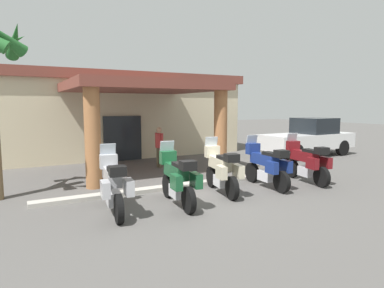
# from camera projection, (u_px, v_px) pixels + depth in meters

# --- Properties ---
(ground_plane) EXTENTS (80.00, 80.00, 0.00)m
(ground_plane) POSITION_uv_depth(u_px,v_px,m) (196.00, 196.00, 9.63)
(ground_plane) COLOR #514F4C
(motel_building) EXTENTS (13.74, 11.89, 4.20)m
(motel_building) POSITION_uv_depth(u_px,v_px,m) (105.00, 114.00, 18.31)
(motel_building) COLOR beige
(motel_building) RESTS_ON ground_plane
(motorcycle_silver) EXTENTS (0.77, 2.21, 1.61)m
(motorcycle_silver) POSITION_uv_depth(u_px,v_px,m) (113.00, 185.00, 8.02)
(motorcycle_silver) COLOR black
(motorcycle_silver) RESTS_ON ground_plane
(motorcycle_green) EXTENTS (0.74, 2.21, 1.61)m
(motorcycle_green) POSITION_uv_depth(u_px,v_px,m) (178.00, 179.00, 8.69)
(motorcycle_green) COLOR black
(motorcycle_green) RESTS_ON ground_plane
(motorcycle_cream) EXTENTS (0.88, 2.20, 1.61)m
(motorcycle_cream) POSITION_uv_depth(u_px,v_px,m) (222.00, 170.00, 9.87)
(motorcycle_cream) COLOR black
(motorcycle_cream) RESTS_ON ground_plane
(motorcycle_blue) EXTENTS (0.73, 2.21, 1.61)m
(motorcycle_blue) POSITION_uv_depth(u_px,v_px,m) (267.00, 166.00, 10.59)
(motorcycle_blue) COLOR black
(motorcycle_blue) RESTS_ON ground_plane
(motorcycle_maroon) EXTENTS (0.83, 2.20, 1.61)m
(motorcycle_maroon) POSITION_uv_depth(u_px,v_px,m) (307.00, 162.00, 11.28)
(motorcycle_maroon) COLOR black
(motorcycle_maroon) RESTS_ON ground_plane
(pedestrian) EXTENTS (0.32, 0.52, 1.70)m
(pedestrian) POSITION_uv_depth(u_px,v_px,m) (159.00, 144.00, 13.96)
(pedestrian) COLOR brown
(pedestrian) RESTS_ON ground_plane
(pickup_truck_white) EXTENTS (5.26, 2.10, 1.95)m
(pickup_truck_white) POSITION_uv_depth(u_px,v_px,m) (309.00, 138.00, 17.23)
(pickup_truck_white) COLOR black
(pickup_truck_white) RESTS_ON ground_plane
(curb_strip) EXTENTS (10.29, 0.36, 0.12)m
(curb_strip) POSITION_uv_depth(u_px,v_px,m) (202.00, 183.00, 10.97)
(curb_strip) COLOR #ADA89E
(curb_strip) RESTS_ON ground_plane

